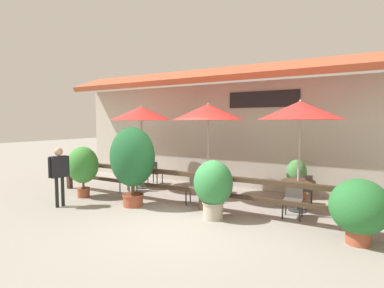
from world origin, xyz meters
The scene contains 21 objects.
ground_plane centered at (0.00, 0.00, 0.00)m, with size 60.00×60.00×0.00m, color gray.
building_facade centered at (0.00, 4.10, 2.17)m, with size 14.28×1.49×4.23m.
patio_railing centered at (0.00, 1.05, 0.70)m, with size 10.40×0.14×0.95m.
patio_umbrella_near centered at (-3.03, 2.35, 2.55)m, with size 2.11×2.11×2.82m.
dining_table_near centered at (-3.03, 2.35, 0.62)m, with size 0.83×0.83×0.78m.
chair_near_streetside centered at (-3.03, 1.71, 0.47)m, with size 0.43×0.43×0.85m.
chair_near_wallside centered at (-3.00, 3.00, 0.47)m, with size 0.46×0.46×0.85m.
patio_umbrella_middle centered at (-0.43, 2.21, 2.55)m, with size 2.11×2.11×2.82m.
dining_table_middle centered at (-0.43, 2.21, 0.62)m, with size 0.83×0.83×0.78m.
chair_middle_streetside centered at (-0.47, 1.51, 0.47)m, with size 0.50×0.50×0.85m.
chair_middle_wallside centered at (-0.47, 2.90, 0.47)m, with size 0.49×0.49×0.85m.
patio_umbrella_far centered at (2.13, 2.20, 2.55)m, with size 2.11×2.11×2.82m.
dining_table_far centered at (2.13, 2.20, 0.62)m, with size 0.83×0.83×0.78m.
chair_far_streetside centered at (2.14, 1.59, 0.47)m, with size 0.43×0.43×0.85m.
chair_far_wallside centered at (2.19, 2.82, 0.47)m, with size 0.48×0.48×0.85m.
potted_plant_corner_fern centered at (-3.76, 0.47, 0.94)m, with size 0.96×0.86×1.53m.
potted_plant_small_flowering centered at (3.50, 0.58, 0.68)m, with size 1.05×0.94×1.22m.
potted_plant_broad_leaf centered at (0.52, 0.57, 0.78)m, with size 0.93×0.84×1.38m.
potted_plant_tall_tropical centered at (-1.81, 0.46, 1.28)m, with size 1.24×1.12×2.13m.
potted_plant_entrance_palm centered at (1.84, 3.55, 0.55)m, with size 0.62×0.62×1.15m.
pedestrian centered at (-3.46, -0.56, 1.02)m, with size 0.29×0.55×1.59m.
Camera 1 is at (3.49, -5.65, 2.27)m, focal length 28.00 mm.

